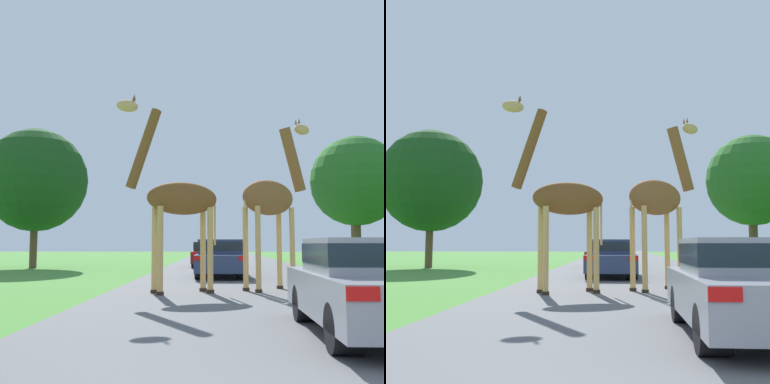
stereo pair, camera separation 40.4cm
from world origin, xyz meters
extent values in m
cube|color=#5B5B5E|center=(0.00, 30.00, 0.00)|extent=(7.69, 120.00, 0.00)
cylinder|color=tan|center=(-2.38, 9.97, 1.10)|extent=(0.15, 0.15, 2.19)
cylinder|color=#2D2319|center=(-2.38, 9.97, 0.05)|extent=(0.20, 0.20, 0.09)
cylinder|color=tan|center=(-2.58, 10.44, 1.10)|extent=(0.15, 0.15, 2.19)
cylinder|color=#2D2319|center=(-2.58, 10.44, 0.05)|extent=(0.20, 0.20, 0.09)
cylinder|color=tan|center=(-1.14, 10.49, 1.10)|extent=(0.15, 0.15, 2.19)
cylinder|color=#2D2319|center=(-1.14, 10.49, 0.05)|extent=(0.20, 0.20, 0.09)
cylinder|color=tan|center=(-1.34, 10.96, 1.10)|extent=(0.15, 0.15, 2.19)
cylinder|color=#2D2319|center=(-1.34, 10.96, 0.05)|extent=(0.20, 0.20, 0.09)
ellipsoid|color=brown|center=(-1.86, 10.47, 2.43)|extent=(2.00, 1.30, 0.85)
cylinder|color=brown|center=(-2.83, 10.05, 3.68)|extent=(0.94, 0.60, 2.12)
ellipsoid|color=tan|center=(-3.23, 9.88, 4.75)|extent=(0.61, 0.44, 0.30)
cylinder|color=tan|center=(-1.02, 10.82, 1.82)|extent=(0.05, 0.05, 1.21)
cone|color=brown|center=(-3.05, 9.89, 4.98)|extent=(0.07, 0.07, 0.16)
cone|color=brown|center=(-3.10, 10.01, 4.98)|extent=(0.07, 0.07, 0.16)
cylinder|color=tan|center=(0.79, 11.84, 1.12)|extent=(0.14, 0.14, 2.25)
cylinder|color=#2D2319|center=(0.79, 11.84, 0.04)|extent=(0.19, 0.19, 0.09)
cylinder|color=tan|center=(1.09, 11.41, 1.12)|extent=(0.14, 0.14, 2.25)
cylinder|color=#2D2319|center=(1.09, 11.41, 0.04)|extent=(0.19, 0.19, 0.09)
cylinder|color=tan|center=(-0.20, 11.16, 1.12)|extent=(0.14, 0.14, 2.25)
cylinder|color=#2D2319|center=(-0.20, 11.16, 0.04)|extent=(0.19, 0.19, 0.09)
cylinder|color=tan|center=(0.10, 10.72, 1.12)|extent=(0.14, 0.14, 2.25)
cylinder|color=#2D2319|center=(0.10, 10.72, 0.04)|extent=(0.19, 0.19, 0.09)
ellipsoid|color=brown|center=(0.45, 11.28, 2.52)|extent=(1.77, 1.49, 0.97)
cylinder|color=brown|center=(1.21, 11.81, 3.67)|extent=(0.90, 0.76, 1.87)
ellipsoid|color=tan|center=(1.54, 12.04, 4.59)|extent=(0.60, 0.52, 0.30)
cylinder|color=tan|center=(-0.23, 10.82, 1.90)|extent=(0.05, 0.05, 1.24)
cone|color=brown|center=(1.37, 12.00, 4.82)|extent=(0.07, 0.07, 0.16)
cone|color=brown|center=(1.44, 11.89, 4.82)|extent=(0.07, 0.07, 0.16)
cube|color=gray|center=(1.20, 4.89, 0.55)|extent=(1.83, 3.93, 0.60)
cube|color=gray|center=(1.20, 4.89, 1.08)|extent=(1.65, 1.77, 0.48)
cube|color=#19232D|center=(1.20, 4.89, 1.11)|extent=(1.66, 1.78, 0.29)
cube|color=red|center=(0.45, 2.91, 0.76)|extent=(0.33, 0.03, 0.14)
cylinder|color=black|center=(0.46, 6.06, 0.29)|extent=(0.37, 0.58, 0.58)
cylinder|color=black|center=(0.46, 3.71, 0.29)|extent=(0.37, 0.58, 0.58)
cube|color=navy|center=(-0.84, 16.72, 0.56)|extent=(1.85, 4.58, 0.61)
cube|color=navy|center=(-0.84, 16.72, 1.14)|extent=(1.67, 2.06, 0.56)
cube|color=#19232D|center=(-0.84, 16.72, 1.17)|extent=(1.68, 2.08, 0.33)
cube|color=red|center=(-1.59, 14.42, 0.78)|extent=(0.33, 0.03, 0.15)
cube|color=red|center=(-0.08, 14.42, 0.78)|extent=(0.33, 0.03, 0.15)
cylinder|color=black|center=(-1.58, 18.09, 0.29)|extent=(0.37, 0.59, 0.59)
cylinder|color=black|center=(-0.09, 18.09, 0.29)|extent=(0.37, 0.59, 0.59)
cylinder|color=black|center=(-1.58, 15.35, 0.29)|extent=(0.37, 0.59, 0.59)
cylinder|color=black|center=(-0.09, 15.35, 0.29)|extent=(0.37, 0.59, 0.59)
cube|color=#561914|center=(-1.37, 24.93, 0.55)|extent=(1.88, 4.48, 0.61)
cube|color=#561914|center=(-1.37, 24.93, 1.11)|extent=(1.69, 2.02, 0.51)
cube|color=#19232D|center=(-1.37, 24.93, 1.14)|extent=(1.71, 2.04, 0.31)
cube|color=red|center=(-2.14, 22.68, 0.77)|extent=(0.34, 0.03, 0.15)
cube|color=red|center=(-0.60, 22.68, 0.77)|extent=(0.34, 0.03, 0.15)
cylinder|color=black|center=(-2.12, 26.28, 0.29)|extent=(0.38, 0.57, 0.57)
cylinder|color=black|center=(-0.61, 26.28, 0.29)|extent=(0.38, 0.57, 0.57)
cylinder|color=black|center=(-2.12, 23.59, 0.29)|extent=(0.38, 0.57, 0.57)
cylinder|color=black|center=(-0.61, 23.59, 0.29)|extent=(0.38, 0.57, 0.57)
cylinder|color=brown|center=(-10.58, 22.96, 1.91)|extent=(0.38, 0.38, 3.82)
sphere|color=#194719|center=(-10.58, 22.96, 4.64)|extent=(5.47, 5.47, 5.47)
cylinder|color=brown|center=(7.29, 26.75, 2.09)|extent=(0.40, 0.40, 4.18)
sphere|color=#286623|center=(7.29, 26.75, 4.98)|extent=(5.32, 5.32, 5.32)
cylinder|color=brown|center=(8.79, 32.75, 2.45)|extent=(0.45, 0.45, 4.90)
sphere|color=#2D7028|center=(8.79, 32.75, 5.46)|extent=(3.69, 3.69, 3.69)
camera|label=1|loc=(-0.99, -1.95, 1.24)|focal=45.00mm
camera|label=2|loc=(-0.58, -1.92, 1.24)|focal=45.00mm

